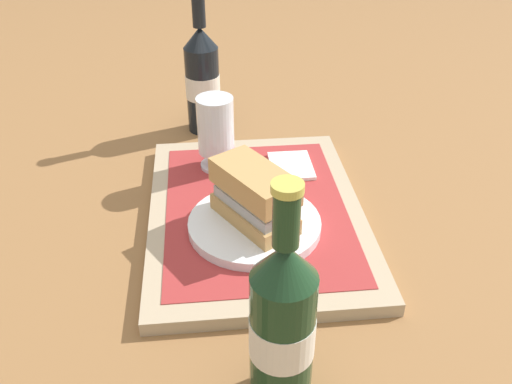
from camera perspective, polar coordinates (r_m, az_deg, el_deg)
name	(u,v)px	position (r m, az deg, el deg)	size (l,w,h in m)	color
ground_plane	(256,219)	(0.85, 0.00, -2.79)	(3.00, 3.00, 0.00)	olive
tray	(256,214)	(0.85, 0.00, -2.25)	(0.44, 0.32, 0.02)	tan
placemat	(256,208)	(0.84, 0.00, -1.67)	(0.38, 0.27, 0.00)	#9E2D2D
plate	(255,224)	(0.80, -0.15, -3.33)	(0.19, 0.19, 0.01)	white
sandwich	(253,194)	(0.77, -0.31, -0.23)	(0.14, 0.12, 0.08)	tan
beer_glass	(216,130)	(0.91, -4.14, 6.35)	(0.06, 0.06, 0.12)	silver
napkin_folded	(291,166)	(0.94, 3.61, 2.70)	(0.09, 0.07, 0.01)	white
beer_bottle	(202,79)	(1.08, -5.50, 11.43)	(0.07, 0.07, 0.27)	black
second_bottle	(282,325)	(0.55, 2.72, -13.42)	(0.07, 0.07, 0.27)	#19381E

